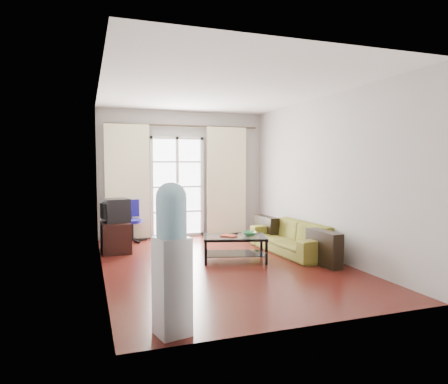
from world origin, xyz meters
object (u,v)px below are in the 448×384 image
at_px(sofa, 291,238).
at_px(water_cooler, 172,256).
at_px(task_chair, 132,229).
at_px(crt_tv, 115,210).
at_px(coffee_table, 235,245).
at_px(tv_stand, 115,237).

bearing_deg(sofa, water_cooler, -48.46).
bearing_deg(task_chair, crt_tv, -117.49).
relative_size(coffee_table, crt_tv, 2.13).
bearing_deg(tv_stand, coffee_table, -39.72).
distance_m(tv_stand, water_cooler, 3.80).
distance_m(tv_stand, crt_tv, 0.48).
bearing_deg(crt_tv, coffee_table, -50.04).
height_order(coffee_table, crt_tv, crt_tv).
distance_m(sofa, tv_stand, 3.13).
relative_size(tv_stand, task_chair, 0.86).
xyz_separation_m(sofa, coffee_table, (-1.16, -0.24, -0.01)).
height_order(sofa, coffee_table, sofa).
height_order(sofa, water_cooler, water_cooler).
bearing_deg(tv_stand, sofa, -23.17).
bearing_deg(crt_tv, task_chair, 53.03).
bearing_deg(sofa, tv_stand, -114.04).
distance_m(task_chair, water_cooler, 4.66).
height_order(task_chair, water_cooler, water_cooler).
bearing_deg(crt_tv, water_cooler, -97.96).
xyz_separation_m(coffee_table, crt_tv, (-1.77, 1.40, 0.48)).
distance_m(tv_stand, task_chair, 0.94).
bearing_deg(sofa, coffee_table, -81.53).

